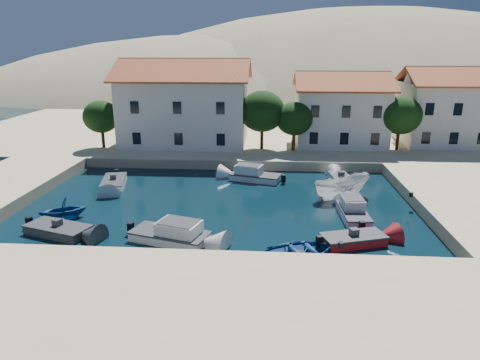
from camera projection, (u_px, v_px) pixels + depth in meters
name	position (u px, v px, depth m)	size (l,w,h in m)	color
ground	(199.00, 265.00, 24.26)	(400.00, 400.00, 0.00)	black
quay_south	(176.00, 322.00, 18.39)	(52.00, 12.00, 1.00)	#CFB18D
quay_north	(256.00, 132.00, 60.21)	(80.00, 36.00, 1.00)	#CFB18D
hills	(318.00, 155.00, 147.64)	(254.00, 176.00, 99.00)	gray
building_left	(185.00, 101.00, 49.61)	(14.70, 9.45, 9.70)	white
building_mid	(340.00, 108.00, 49.58)	(10.50, 8.40, 8.30)	white
building_right	(444.00, 105.00, 49.67)	(9.45, 8.40, 8.80)	white
trees	(276.00, 115.00, 46.81)	(37.30, 5.30, 6.45)	#382314
bollards	(251.00, 222.00, 27.43)	(29.36, 9.56, 0.30)	black
motorboat_grey_sw	(58.00, 230.00, 28.30)	(4.72, 3.18, 1.25)	#37383C
cabin_cruiser_south	(170.00, 234.00, 27.24)	(5.43, 3.52, 1.60)	silver
rowboat_south	(301.00, 256.00, 25.34)	(3.27, 4.57, 0.95)	navy
motorboat_red_se	(353.00, 240.00, 26.84)	(4.30, 2.87, 1.25)	maroon
cabin_cruiser_east	(353.00, 212.00, 30.88)	(1.92, 4.38, 1.60)	silver
boat_east	(341.00, 198.00, 35.25)	(1.99, 5.28, 2.04)	silver
motorboat_white_ne	(341.00, 179.00, 39.21)	(2.05, 3.69, 1.25)	silver
rowboat_west	(64.00, 219.00, 30.94)	(2.81, 3.25, 1.71)	navy
motorboat_white_west	(114.00, 182.00, 38.32)	(2.84, 4.65, 1.25)	silver
cabin_cruiser_north	(255.00, 175.00, 39.83)	(4.97, 3.14, 1.60)	silver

